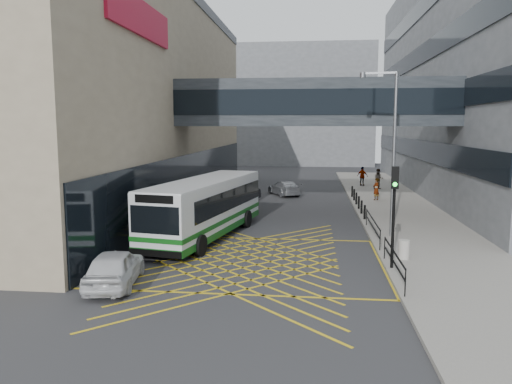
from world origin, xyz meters
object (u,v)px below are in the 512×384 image
(traffic_light, at_px, (394,203))
(car_silver, at_px, (284,187))
(car_white, at_px, (115,267))
(car_dark, at_px, (241,193))
(pedestrian_c, at_px, (362,176))
(street_lamp, at_px, (390,144))
(bus, at_px, (206,206))
(litter_bin, at_px, (404,249))
(pedestrian_b, at_px, (379,179))
(pedestrian_a, at_px, (376,189))

(traffic_light, bearing_deg, car_silver, 110.67)
(car_white, distance_m, car_dark, 20.89)
(car_white, bearing_deg, pedestrian_c, -119.79)
(street_lamp, bearing_deg, bus, -167.63)
(traffic_light, height_order, litter_bin, traffic_light)
(car_dark, bearing_deg, pedestrian_b, -127.26)
(traffic_light, bearing_deg, pedestrian_c, 93.32)
(car_white, height_order, pedestrian_b, pedestrian_b)
(car_white, distance_m, car_silver, 26.06)
(car_dark, height_order, pedestrian_c, pedestrian_c)
(pedestrian_c, bearing_deg, car_dark, 75.98)
(bus, relative_size, pedestrian_a, 6.62)
(car_silver, relative_size, street_lamp, 0.50)
(traffic_light, xyz_separation_m, pedestrian_c, (1.61, 28.93, -1.84))
(car_white, xyz_separation_m, litter_bin, (11.50, 4.59, -0.14))
(car_dark, bearing_deg, car_white, 101.15)
(pedestrian_a, relative_size, pedestrian_b, 0.93)
(traffic_light, bearing_deg, car_white, -158.08)
(car_silver, distance_m, pedestrian_b, 9.39)
(pedestrian_a, distance_m, pedestrian_c, 9.53)
(street_lamp, distance_m, litter_bin, 6.50)
(car_white, height_order, car_dark, car_dark)
(traffic_light, height_order, street_lamp, street_lamp)
(car_silver, height_order, pedestrian_b, pedestrian_b)
(car_silver, distance_m, litter_bin, 21.95)
(car_silver, xyz_separation_m, pedestrian_a, (7.46, -3.20, 0.37))
(pedestrian_a, bearing_deg, bus, 7.90)
(car_white, relative_size, litter_bin, 5.40)
(bus, distance_m, litter_bin, 10.62)
(litter_bin, xyz_separation_m, pedestrian_a, (0.99, 17.78, 0.46))
(car_dark, distance_m, pedestrian_a, 10.72)
(car_dark, relative_size, pedestrian_a, 2.74)
(car_silver, relative_size, pedestrian_c, 2.30)
(car_dark, height_order, traffic_light, traffic_light)
(car_white, relative_size, pedestrian_b, 2.41)
(pedestrian_b, distance_m, pedestrian_c, 2.76)
(bus, height_order, car_silver, bus)
(car_silver, height_order, pedestrian_c, pedestrian_c)
(litter_bin, bearing_deg, pedestrian_c, 88.23)
(traffic_light, height_order, pedestrian_c, traffic_light)
(car_dark, relative_size, traffic_light, 1.13)
(pedestrian_c, bearing_deg, car_white, 98.14)
(traffic_light, xyz_separation_m, litter_bin, (0.76, 1.63, -2.35))
(car_dark, relative_size, street_lamp, 0.56)
(traffic_light, relative_size, pedestrian_a, 2.43)
(litter_bin, relative_size, pedestrian_b, 0.45)
(pedestrian_b, relative_size, pedestrian_c, 1.01)
(car_dark, xyz_separation_m, car_silver, (3.14, 4.76, -0.08))
(pedestrian_c, bearing_deg, traffic_light, 116.11)
(car_silver, height_order, litter_bin, car_silver)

